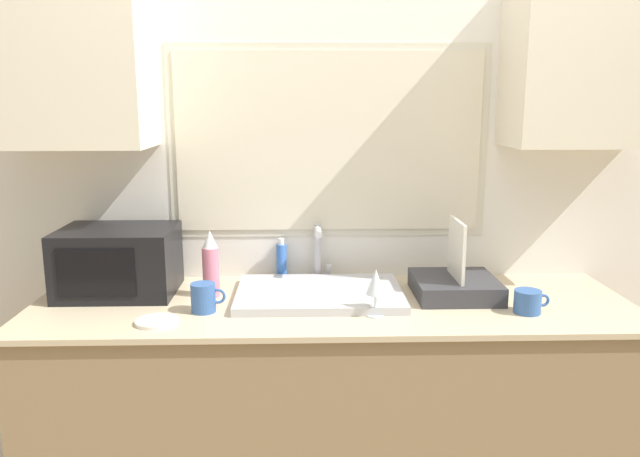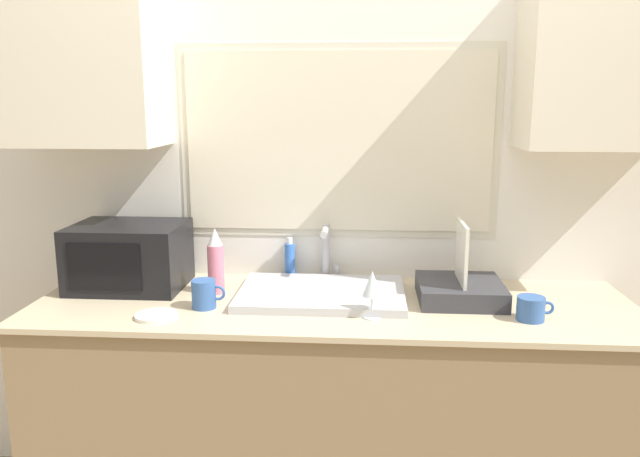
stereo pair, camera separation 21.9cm
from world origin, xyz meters
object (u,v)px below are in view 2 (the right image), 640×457
(mug_near_sink, at_px, (204,294))
(spray_bottle, at_px, (216,262))
(faucet, at_px, (327,248))
(dish_rack, at_px, (460,288))
(soap_bottle, at_px, (290,260))
(microwave, at_px, (129,256))
(wine_glass, at_px, (372,285))

(mug_near_sink, bearing_deg, spray_bottle, 89.54)
(spray_bottle, bearing_deg, faucet, 25.94)
(faucet, height_order, mug_near_sink, faucet)
(faucet, relative_size, spray_bottle, 0.91)
(dish_rack, bearing_deg, soap_bottle, 159.90)
(spray_bottle, xyz_separation_m, soap_bottle, (0.26, 0.22, -0.04))
(faucet, height_order, microwave, microwave)
(faucet, relative_size, mug_near_sink, 1.92)
(microwave, bearing_deg, dish_rack, -3.31)
(spray_bottle, height_order, soap_bottle, spray_bottle)
(mug_near_sink, relative_size, wine_glass, 0.73)
(dish_rack, xyz_separation_m, spray_bottle, (-0.91, 0.02, 0.08))
(soap_bottle, xyz_separation_m, mug_near_sink, (-0.26, -0.39, -0.03))
(faucet, distance_m, wine_glass, 0.47)
(wine_glass, bearing_deg, soap_bottle, 126.15)
(faucet, xyz_separation_m, dish_rack, (0.51, -0.22, -0.09))
(faucet, xyz_separation_m, soap_bottle, (-0.15, 0.02, -0.06))
(faucet, relative_size, microwave, 0.54)
(faucet, bearing_deg, mug_near_sink, -137.67)
(wine_glass, bearing_deg, microwave, 163.03)
(faucet, xyz_separation_m, mug_near_sink, (-0.41, -0.37, -0.08))
(spray_bottle, height_order, wine_glass, spray_bottle)
(spray_bottle, distance_m, soap_bottle, 0.34)
(dish_rack, height_order, mug_near_sink, dish_rack)
(microwave, relative_size, soap_bottle, 2.47)
(faucet, distance_m, dish_rack, 0.56)
(spray_bottle, distance_m, wine_glass, 0.63)
(faucet, distance_m, microwave, 0.78)
(microwave, distance_m, dish_rack, 1.27)
(mug_near_sink, bearing_deg, microwave, 147.37)
(microwave, height_order, soap_bottle, microwave)
(microwave, height_order, dish_rack, dish_rack)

